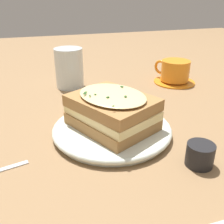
{
  "coord_description": "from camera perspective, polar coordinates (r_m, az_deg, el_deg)",
  "views": [
    {
      "loc": [
        -0.46,
        0.14,
        0.26
      ],
      "look_at": [
        -0.03,
        0.01,
        0.05
      ],
      "focal_mm": 42.0,
      "sensor_mm": 36.0,
      "label": 1
    }
  ],
  "objects": [
    {
      "name": "teacup_with_saucer",
      "position": [
        0.82,
        13.48,
        8.35
      ],
      "size": [
        0.13,
        0.12,
        0.07
      ],
      "rotation": [
        0.0,
        0.0,
        0.49
      ],
      "color": "orange",
      "rests_on": "ground_plane"
    },
    {
      "name": "dinner_plate",
      "position": [
        0.52,
        -0.0,
        -3.76
      ],
      "size": [
        0.23,
        0.23,
        0.02
      ],
      "color": "silver",
      "rests_on": "ground_plane"
    },
    {
      "name": "water_glass",
      "position": [
        0.76,
        -9.29,
        9.42
      ],
      "size": [
        0.08,
        0.08,
        0.11
      ],
      "primitive_type": "cylinder",
      "color": "silver",
      "rests_on": "ground_plane"
    },
    {
      "name": "condiment_pot",
      "position": [
        0.45,
        18.6,
        -8.8
      ],
      "size": [
        0.04,
        0.04,
        0.04
      ],
      "primitive_type": "cylinder",
      "color": "black",
      "rests_on": "ground_plane"
    },
    {
      "name": "ground_plane",
      "position": [
        0.55,
        -0.15,
        -3.12
      ],
      "size": [
        2.4,
        2.4,
        0.0
      ],
      "primitive_type": "plane",
      "color": "olive"
    },
    {
      "name": "sandwich",
      "position": [
        0.5,
        0.03,
        0.42
      ],
      "size": [
        0.19,
        0.18,
        0.07
      ],
      "rotation": [
        0.0,
        0.0,
        3.6
      ],
      "color": "#A37542",
      "rests_on": "dinner_plate"
    }
  ]
}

